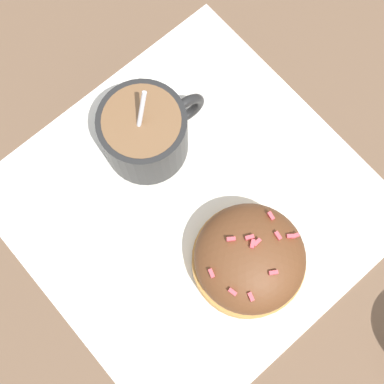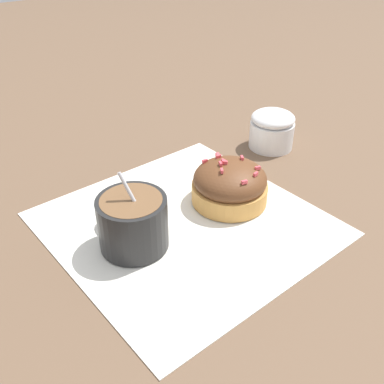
# 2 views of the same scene
# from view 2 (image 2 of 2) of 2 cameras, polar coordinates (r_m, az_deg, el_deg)

# --- Properties ---
(ground_plane) EXTENTS (3.00, 3.00, 0.00)m
(ground_plane) POSITION_cam_2_polar(r_m,az_deg,el_deg) (0.55, -0.77, -4.12)
(ground_plane) COLOR brown
(paper_napkin) EXTENTS (0.32, 0.32, 0.00)m
(paper_napkin) POSITION_cam_2_polar(r_m,az_deg,el_deg) (0.55, -0.77, -4.00)
(paper_napkin) COLOR white
(paper_napkin) RESTS_ON ground_plane
(coffee_cup) EXTENTS (0.08, 0.10, 0.09)m
(coffee_cup) POSITION_cam_2_polar(r_m,az_deg,el_deg) (0.50, -7.58, -3.58)
(coffee_cup) COLOR black
(coffee_cup) RESTS_ON paper_napkin
(frosted_pastry) EXTENTS (0.10, 0.10, 0.06)m
(frosted_pastry) POSITION_cam_2_polar(r_m,az_deg,el_deg) (0.57, 4.82, 1.01)
(frosted_pastry) COLOR #D19347
(frosted_pastry) RESTS_ON paper_napkin
(sugar_bowl) EXTENTS (0.07, 0.07, 0.06)m
(sugar_bowl) POSITION_cam_2_polar(r_m,az_deg,el_deg) (0.72, 10.12, 7.89)
(sugar_bowl) COLOR white
(sugar_bowl) RESTS_ON ground_plane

